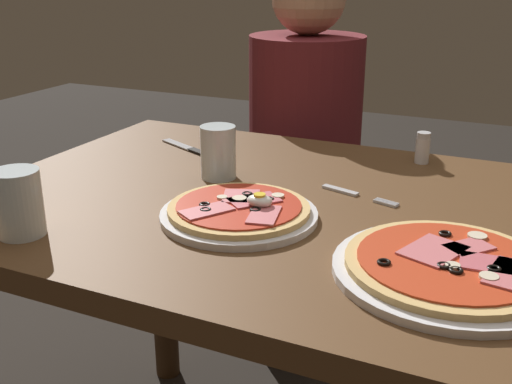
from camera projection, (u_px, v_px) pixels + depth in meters
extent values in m
cube|color=brown|center=(273.00, 209.00, 1.14)|extent=(1.10, 0.82, 0.04)
cylinder|color=#3C2715|center=(162.00, 265.00, 1.76)|extent=(0.07, 0.07, 0.72)
cylinder|color=white|center=(239.00, 215.00, 1.04)|extent=(0.26, 0.26, 0.01)
cylinder|color=#DBB26B|center=(239.00, 209.00, 1.04)|extent=(0.24, 0.24, 0.01)
cylinder|color=#B72D19|center=(239.00, 205.00, 1.04)|extent=(0.21, 0.21, 0.00)
torus|color=black|center=(205.00, 204.00, 1.03)|extent=(0.02, 0.02, 0.00)
torus|color=black|center=(269.00, 199.00, 1.05)|extent=(0.02, 0.02, 0.00)
torus|color=black|center=(247.00, 194.00, 1.08)|extent=(0.02, 0.02, 0.00)
torus|color=black|center=(255.00, 210.00, 1.01)|extent=(0.02, 0.02, 0.00)
torus|color=black|center=(206.00, 210.00, 1.01)|extent=(0.02, 0.02, 0.00)
cube|color=#D16B70|center=(241.00, 196.00, 1.07)|extent=(0.08, 0.08, 0.00)
cube|color=#D16B70|center=(207.00, 211.00, 1.01)|extent=(0.08, 0.09, 0.00)
cube|color=#C65B66|center=(257.00, 200.00, 1.05)|extent=(0.09, 0.10, 0.00)
cube|color=#D16B70|center=(264.00, 215.00, 0.99)|extent=(0.06, 0.09, 0.00)
cylinder|color=beige|center=(222.00, 197.00, 1.06)|extent=(0.02, 0.02, 0.00)
cylinder|color=beige|center=(266.00, 206.00, 1.03)|extent=(0.02, 0.02, 0.00)
cylinder|color=beige|center=(239.00, 199.00, 1.06)|extent=(0.02, 0.02, 0.00)
cylinder|color=beige|center=(278.00, 196.00, 1.07)|extent=(0.02, 0.02, 0.00)
ellipsoid|color=white|center=(260.00, 201.00, 1.03)|extent=(0.04, 0.03, 0.02)
cylinder|color=yellow|center=(260.00, 195.00, 1.02)|extent=(0.02, 0.02, 0.00)
cylinder|color=white|center=(448.00, 271.00, 0.85)|extent=(0.32, 0.32, 0.01)
cylinder|color=#DBB26B|center=(448.00, 264.00, 0.85)|extent=(0.28, 0.28, 0.01)
cylinder|color=red|center=(449.00, 260.00, 0.85)|extent=(0.25, 0.25, 0.00)
torus|color=black|center=(444.00, 266.00, 0.82)|extent=(0.02, 0.02, 0.00)
torus|color=black|center=(445.00, 234.00, 0.92)|extent=(0.02, 0.02, 0.00)
torus|color=black|center=(456.00, 270.00, 0.81)|extent=(0.02, 0.02, 0.00)
torus|color=black|center=(384.00, 262.00, 0.83)|extent=(0.02, 0.02, 0.00)
torus|color=black|center=(494.00, 269.00, 0.82)|extent=(0.02, 0.02, 0.00)
cube|color=#D16B70|center=(433.00, 250.00, 0.87)|extent=(0.09, 0.11, 0.00)
cube|color=#C65B66|center=(486.00, 263.00, 0.83)|extent=(0.07, 0.06, 0.00)
cube|color=#D16B70|center=(469.00, 247.00, 0.88)|extent=(0.07, 0.08, 0.00)
cylinder|color=beige|center=(477.00, 236.00, 0.91)|extent=(0.03, 0.03, 0.00)
cylinder|color=beige|center=(453.00, 266.00, 0.82)|extent=(0.02, 0.02, 0.00)
cylinder|color=beige|center=(489.00, 277.00, 0.80)|extent=(0.02, 0.02, 0.00)
cylinder|color=silver|center=(218.00, 152.00, 1.23)|extent=(0.07, 0.07, 0.10)
cylinder|color=silver|center=(218.00, 162.00, 1.23)|extent=(0.06, 0.06, 0.06)
cylinder|color=silver|center=(19.00, 203.00, 0.97)|extent=(0.07, 0.07, 0.11)
cylinder|color=silver|center=(22.00, 224.00, 0.98)|extent=(0.06, 0.06, 0.04)
cube|color=silver|center=(340.00, 190.00, 1.17)|extent=(0.08, 0.03, 0.00)
cube|color=silver|center=(384.00, 204.00, 1.10)|extent=(0.04, 0.01, 0.00)
cube|color=silver|center=(385.00, 203.00, 1.11)|extent=(0.04, 0.01, 0.00)
cube|color=silver|center=(387.00, 202.00, 1.11)|extent=(0.04, 0.01, 0.00)
cube|color=silver|center=(388.00, 202.00, 1.11)|extent=(0.04, 0.01, 0.00)
cube|color=silver|center=(178.00, 144.00, 1.46)|extent=(0.11, 0.06, 0.00)
cube|color=black|center=(202.00, 153.00, 1.39)|extent=(0.09, 0.05, 0.01)
cylinder|color=white|center=(422.00, 150.00, 1.33)|extent=(0.03, 0.03, 0.05)
cylinder|color=silver|center=(424.00, 135.00, 1.31)|extent=(0.03, 0.03, 0.01)
cylinder|color=black|center=(301.00, 280.00, 1.95)|extent=(0.29, 0.29, 0.46)
cylinder|color=maroon|center=(305.00, 128.00, 1.78)|extent=(0.32, 0.32, 0.52)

